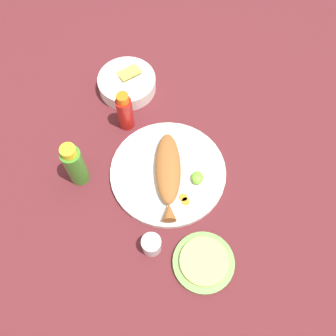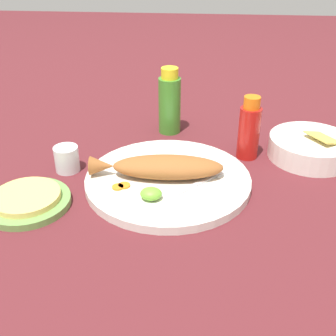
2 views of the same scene
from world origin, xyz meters
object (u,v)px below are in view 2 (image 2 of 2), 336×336
(main_plate, at_px, (168,180))
(tortilla_plate, at_px, (27,202))
(fried_fish, at_px, (162,167))
(fork_far, at_px, (212,177))
(salt_cup, at_px, (67,160))
(fork_near, at_px, (204,166))
(hot_sauce_bottle_green, at_px, (170,103))
(guacamole_bowl, at_px, (311,146))
(hot_sauce_bottle_red, at_px, (249,130))

(main_plate, bearing_deg, tortilla_plate, -158.65)
(fried_fish, xyz_separation_m, tortilla_plate, (-0.25, -0.10, -0.03))
(fork_far, bearing_deg, salt_cup, 127.93)
(fork_near, height_order, hot_sauce_bottle_green, hot_sauce_bottle_green)
(fried_fish, xyz_separation_m, fork_far, (0.10, 0.00, -0.02))
(fried_fish, distance_m, hot_sauce_bottle_green, 0.27)
(main_plate, height_order, tortilla_plate, main_plate)
(fork_far, height_order, guacamole_bowl, guacamole_bowl)
(hot_sauce_bottle_green, xyz_separation_m, guacamole_bowl, (0.34, -0.11, -0.05))
(salt_cup, bearing_deg, hot_sauce_bottle_green, 47.32)
(main_plate, height_order, hot_sauce_bottle_red, hot_sauce_bottle_red)
(main_plate, relative_size, tortilla_plate, 2.08)
(fork_near, distance_m, hot_sauce_bottle_red, 0.14)
(hot_sauce_bottle_green, distance_m, guacamole_bowl, 0.36)
(guacamole_bowl, height_order, tortilla_plate, guacamole_bowl)
(salt_cup, bearing_deg, guacamole_bowl, 11.39)
(fried_fish, bearing_deg, fork_near, 25.11)
(main_plate, height_order, salt_cup, salt_cup)
(main_plate, xyz_separation_m, tortilla_plate, (-0.26, -0.10, -0.00))
(hot_sauce_bottle_green, xyz_separation_m, tortilla_plate, (-0.24, -0.36, -0.07))
(fried_fish, xyz_separation_m, hot_sauce_bottle_green, (-0.01, 0.26, 0.04))
(fork_far, bearing_deg, main_plate, 135.58)
(main_plate, height_order, fried_fish, fried_fish)
(main_plate, xyz_separation_m, guacamole_bowl, (0.32, 0.15, 0.02))
(hot_sauce_bottle_red, distance_m, tortilla_plate, 0.50)
(main_plate, xyz_separation_m, hot_sauce_bottle_red, (0.17, 0.14, 0.06))
(fork_far, bearing_deg, fried_fish, 135.81)
(fork_near, distance_m, tortilla_plate, 0.37)
(main_plate, relative_size, hot_sauce_bottle_red, 2.34)
(fried_fish, distance_m, tortilla_plate, 0.27)
(guacamole_bowl, xyz_separation_m, tortilla_plate, (-0.58, -0.25, -0.02))
(hot_sauce_bottle_green, bearing_deg, fork_far, -67.02)
(hot_sauce_bottle_red, xyz_separation_m, guacamole_bowl, (0.15, 0.01, -0.04))
(fried_fish, distance_m, guacamole_bowl, 0.36)
(tortilla_plate, bearing_deg, hot_sauce_bottle_green, 56.13)
(fried_fish, xyz_separation_m, fork_near, (0.09, 0.05, -0.02))
(fork_far, distance_m, guacamole_bowl, 0.27)
(tortilla_plate, bearing_deg, hot_sauce_bottle_red, 28.83)
(hot_sauce_bottle_red, height_order, hot_sauce_bottle_green, hot_sauce_bottle_green)
(fried_fish, bearing_deg, tortilla_plate, -160.89)
(hot_sauce_bottle_red, relative_size, hot_sauce_bottle_green, 0.87)
(fork_near, height_order, guacamole_bowl, guacamole_bowl)
(main_plate, relative_size, fork_near, 1.99)
(fried_fish, bearing_deg, salt_cup, 166.81)
(hot_sauce_bottle_red, height_order, salt_cup, hot_sauce_bottle_red)
(fried_fish, distance_m, fork_near, 0.10)
(fried_fish, relative_size, fork_near, 1.61)
(fork_near, bearing_deg, fried_fish, -176.87)
(hot_sauce_bottle_red, bearing_deg, fork_near, -137.23)
(main_plate, bearing_deg, hot_sauce_bottle_red, 38.43)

